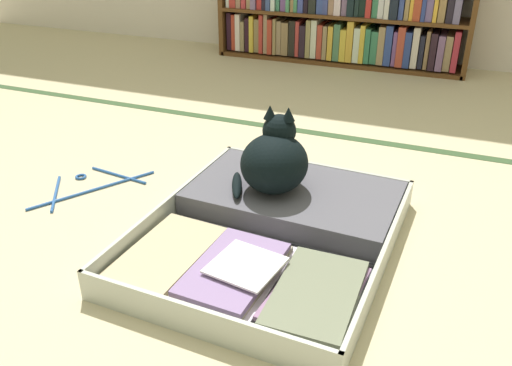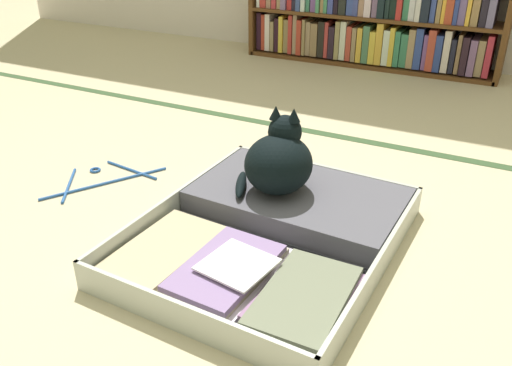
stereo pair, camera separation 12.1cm
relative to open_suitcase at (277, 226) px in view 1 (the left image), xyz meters
name	(u,v)px [view 1 (the left image)]	position (x,y,z in m)	size (l,w,h in m)	color
ground_plane	(222,273)	(-0.08, -0.23, -0.04)	(10.00, 10.00, 0.00)	#CAB98F
tatami_border	(325,134)	(-0.08, 0.84, -0.04)	(4.80, 0.05, 0.00)	#354F2C
open_suitcase	(277,226)	(0.00, 0.00, 0.00)	(0.72, 0.87, 0.09)	#B8BBAD
black_cat	(275,160)	(-0.06, 0.14, 0.15)	(0.27, 0.26, 0.26)	black
clothes_hanger	(89,185)	(-0.73, 0.05, -0.03)	(0.33, 0.40, 0.01)	#2857A0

